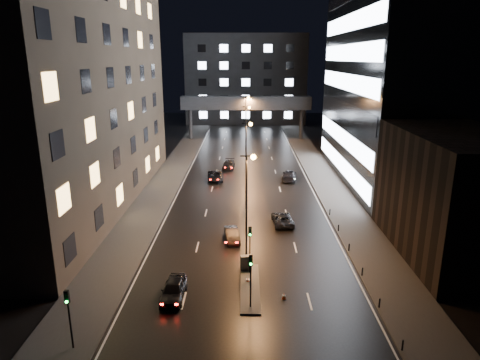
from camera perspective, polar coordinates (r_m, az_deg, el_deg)
The scene contains 26 objects.
ground at distance 72.42m, azimuth 0.79°, elevation 1.12°, with size 160.00×160.00×0.00m, color black.
sidewalk_left at distance 68.70m, azimuth -9.69°, elevation 0.13°, with size 5.00×110.00×0.15m, color #383533.
sidewalk_right at distance 68.76m, azimuth 11.27°, elevation 0.06°, with size 5.00×110.00×0.15m, color #383533.
building_left at distance 58.44m, azimuth -22.74°, elevation 16.19°, with size 15.00×48.00×40.00m, color #2D2319.
building_right_low at distance 45.67m, azimuth 26.86°, elevation -1.81°, with size 10.00×18.00×12.00m, color black.
building_right_glass at distance 70.72m, azimuth 22.69°, elevation 18.00°, with size 20.00×36.00×45.00m, color black.
building_far at distance 128.13m, azimuth 0.77°, elevation 13.29°, with size 34.00×14.00×25.00m, color #333335.
skybridge at distance 100.51m, azimuth 0.78°, elevation 10.16°, with size 30.00×3.00×10.00m.
median_island at distance 36.99m, azimuth 1.35°, elevation -14.10°, with size 1.60×8.00×0.15m, color #383533.
traffic_signal_near at distance 37.82m, azimuth 1.33°, elevation -8.24°, with size 0.28×0.34×4.40m.
traffic_signal_far at distance 32.89m, azimuth 1.44°, elevation -12.18°, with size 0.28×0.34×4.40m.
traffic_signal_corner at distance 30.82m, azimuth -21.89°, elevation -15.87°, with size 0.28×0.34×4.40m.
bollard_row at distance 42.06m, azimuth 15.11°, elevation -10.19°, with size 0.12×25.12×0.90m.
streetlight_near at distance 39.88m, azimuth 1.11°, elevation -1.69°, with size 1.45×0.50×10.15m.
streetlight_mid_a at distance 59.24m, azimuth 0.98°, elevation 4.21°, with size 1.45×0.50×10.15m.
streetlight_mid_b at distance 78.92m, azimuth 0.92°, elevation 7.19°, with size 1.45×0.50×10.15m.
streetlight_far at distance 98.73m, azimuth 0.87°, elevation 8.98°, with size 1.45×0.50×10.15m.
car_away_a at distance 35.72m, azimuth -8.85°, elevation -14.22°, with size 1.79×4.45×1.52m, color black.
car_away_b at distance 45.38m, azimuth -1.07°, elevation -7.32°, with size 1.37×3.94×1.30m, color black.
car_away_c at distance 67.15m, azimuth -3.33°, elevation 0.51°, with size 2.30×4.99×1.39m, color black.
car_away_d at distance 74.22m, azimuth -1.50°, elevation 2.04°, with size 1.93×4.76×1.38m, color black.
car_toward_a at distance 49.91m, azimuth 5.69°, elevation -5.17°, with size 2.17×4.70×1.31m, color black.
car_toward_b at distance 67.75m, azimuth 6.58°, elevation 0.63°, with size 2.13×5.24×1.52m, color black.
utility_cabinet at distance 39.29m, azimuth 0.71°, elevation -10.95°, with size 0.86×0.52×1.33m, color #4E4E50.
cone_a at distance 37.68m, azimuth 1.06°, elevation -13.22°, with size 0.40×0.40×0.46m, color #FF4C0D.
cone_b at distance 35.60m, azimuth 5.88°, elevation -15.15°, with size 0.33×0.33×0.51m, color #F1410C.
Camera 1 is at (-0.16, -29.98, 18.64)m, focal length 32.00 mm.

